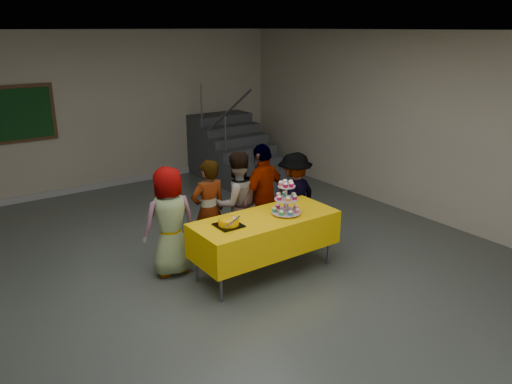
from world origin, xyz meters
TOP-DOWN VIEW (x-y plane):
  - room_shell at (0.00, 0.02)m, footprint 10.00×10.04m
  - bake_table at (0.64, 0.23)m, footprint 1.88×0.78m
  - cupcake_stand at (0.93, 0.17)m, footprint 0.38×0.38m
  - bear_cake at (0.11, 0.25)m, footprint 0.32×0.36m
  - schoolchild_a at (-0.33, 0.93)m, footprint 0.71×0.48m
  - schoolchild_b at (0.26, 0.97)m, footprint 0.52×0.34m
  - schoolchild_c at (0.70, 0.97)m, footprint 0.78×0.65m
  - schoolchild_d at (1.08, 0.87)m, footprint 0.97×0.61m
  - schoolchild_e at (1.62, 0.84)m, footprint 0.96×0.68m
  - staircase at (2.70, 4.13)m, footprint 1.30×2.40m
  - noticeboard at (-1.24, 4.96)m, footprint 1.30×0.05m

SIDE VIEW (x-z plane):
  - staircase at x=2.70m, z-range -0.53..1.51m
  - bake_table at x=0.64m, z-range 0.17..0.94m
  - schoolchild_e at x=1.62m, z-range 0.00..1.34m
  - schoolchild_b at x=0.26m, z-range 0.00..1.42m
  - schoolchild_a at x=-0.33m, z-range 0.00..1.42m
  - schoolchild_c at x=0.70m, z-range 0.00..1.46m
  - schoolchild_d at x=1.08m, z-range 0.00..1.53m
  - bear_cake at x=0.11m, z-range 0.77..0.89m
  - cupcake_stand at x=0.93m, z-range 0.73..1.17m
  - noticeboard at x=-1.24m, z-range 1.10..2.10m
  - room_shell at x=0.00m, z-range 0.62..3.64m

